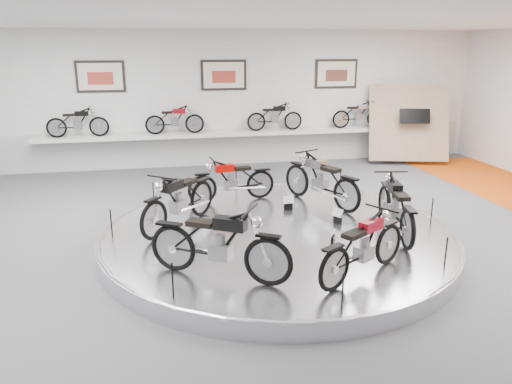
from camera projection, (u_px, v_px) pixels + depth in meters
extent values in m
plane|color=#4D4D50|center=(281.00, 251.00, 8.91)|extent=(16.00, 16.00, 0.00)
plane|color=white|center=(285.00, 15.00, 7.78)|extent=(16.00, 16.00, 0.00)
plane|color=white|center=(224.00, 99.00, 14.92)|extent=(16.00, 0.00, 16.00)
cube|color=#BCBCBA|center=(225.00, 147.00, 15.31)|extent=(15.68, 0.04, 1.10)
cylinder|color=silver|center=(277.00, 238.00, 9.15)|extent=(6.40, 6.40, 0.30)
torus|color=#B2B2BA|center=(277.00, 231.00, 9.12)|extent=(6.40, 6.40, 0.10)
cube|color=silver|center=(226.00, 134.00, 14.92)|extent=(11.00, 0.55, 0.10)
cube|color=silver|center=(100.00, 77.00, 14.01)|extent=(1.35, 0.06, 0.88)
cube|color=silver|center=(224.00, 75.00, 14.69)|extent=(1.35, 0.06, 0.88)
cube|color=silver|center=(336.00, 74.00, 15.37)|extent=(1.35, 0.06, 0.88)
cube|color=tan|center=(408.00, 123.00, 15.37)|extent=(2.56, 1.52, 2.30)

